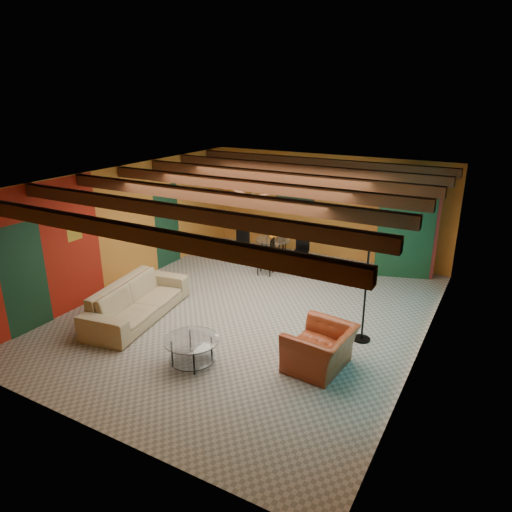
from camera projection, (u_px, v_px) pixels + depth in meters
The scene contains 11 objects.
room at pixel (254, 196), 8.72m from camera, with size 6.52×8.01×2.71m.
sofa at pixel (137, 301), 9.12m from camera, with size 2.46×0.96×0.72m, color #9A8663.
armchair at pixel (320, 349), 7.45m from camera, with size 1.07×0.93×0.69m, color maroon.
coffee_table at pixel (192, 351), 7.59m from camera, with size 0.90×0.90×0.46m, color silver, non-canonical shape.
dining_table at pixel (273, 247), 11.91m from camera, with size 1.76×1.76×0.92m, color white, non-canonical shape.
armoire at pixel (408, 230), 11.09m from camera, with size 1.24×0.61×2.17m, color maroon.
floor_lamp at pixel (366, 290), 8.07m from camera, with size 0.39×0.39×1.95m, color black, non-canonical shape.
ceiling_fan at pixel (251, 198), 8.63m from camera, with size 1.50×1.50×0.44m, color #472614, non-canonical shape.
painting at pixel (295, 192), 12.54m from camera, with size 1.05×0.03×0.65m, color black.
potted_plant at pixel (415, 175), 10.65m from camera, with size 0.42×0.36×0.46m, color #26661E.
vase at pixel (273, 226), 11.72m from camera, with size 0.20×0.20×0.21m, color orange.
Camera 1 is at (4.22, -7.37, 4.24)m, focal length 32.80 mm.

